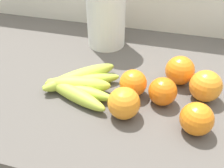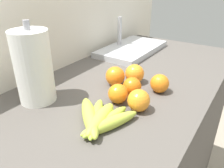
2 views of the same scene
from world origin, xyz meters
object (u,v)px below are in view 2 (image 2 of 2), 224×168
Objects in this scene: orange_back_right at (132,86)px; orange_center at (135,74)px; orange_front at (160,83)px; orange_far_right at (115,76)px; orange_back_left at (118,94)px; sink_basin at (132,48)px; orange_right at (139,100)px; banana_bunch at (99,119)px; paper_towel_roll at (34,67)px.

orange_center reaches higher than orange_back_right.
orange_far_right reaches higher than orange_front.
orange_back_right is 0.88× the size of orange_center.
orange_back_right is 0.97× the size of orange_front.
sink_basin reaches higher than orange_back_left.
orange_back_right is 0.93× the size of orange_right.
orange_far_right is at bearing 23.44° from banana_bunch.
paper_towel_roll is (-0.31, 0.21, 0.08)m from orange_center.
banana_bunch is 0.70m from sink_basin.
orange_back_left is at bearing -142.64° from orange_far_right.
orange_front is at bearing -12.38° from banana_bunch.
paper_towel_roll is (-0.21, 0.25, 0.09)m from orange_back_right.
paper_towel_roll is 0.66m from sink_basin.
orange_back_right is 0.10m from orange_right.
orange_center is (0.02, 0.12, 0.00)m from orange_front.
banana_bunch is 2.74× the size of orange_far_right.
orange_back_left is at bearing -59.68° from paper_towel_roll.
banana_bunch is at bearing -88.94° from paper_towel_roll.
sink_basin is (0.34, 0.21, -0.02)m from orange_center.
orange_right reaches higher than banana_bunch.
orange_back_left is (-0.11, -0.08, -0.00)m from orange_far_right.
orange_back_right is at bearing -49.79° from paper_towel_roll.
orange_center is (0.30, 0.05, 0.02)m from banana_bunch.
orange_center is at bearing 80.47° from orange_front.
orange_center is (0.06, -0.05, 0.00)m from orange_far_right.
banana_bunch is at bearing 167.62° from orange_front.
orange_far_right is at bearing 104.48° from orange_front.
orange_back_left is at bearing 169.92° from orange_back_right.
orange_center is at bearing 23.91° from orange_back_right.
orange_far_right is (0.24, 0.10, 0.02)m from banana_bunch.
paper_towel_roll is at bearing 112.98° from orange_right.
paper_towel_roll is at bearing 179.81° from sink_basin.
orange_back_right is at bearing -150.38° from sink_basin.
orange_center is 0.40m from sink_basin.
paper_towel_roll is at bearing 120.32° from orange_back_left.
orange_right is (-0.08, -0.07, 0.00)m from orange_back_right.
paper_towel_roll is (-0.14, 0.32, 0.09)m from orange_right.
paper_towel_roll is at bearing 130.21° from orange_back_right.
orange_back_left is 0.25× the size of paper_towel_roll.
orange_back_right is 0.34m from paper_towel_roll.
banana_bunch is at bearing -177.19° from orange_back_right.
orange_right is at bearing -138.93° from orange_back_right.
paper_towel_roll reaches higher than banana_bunch.
banana_bunch is at bearing -170.14° from orange_center.
paper_towel_roll is (-0.29, 0.32, 0.09)m from orange_front.
orange_back_left is 0.17m from orange_center.
sink_basin reaches higher than orange_center.
orange_back_left is at bearing 9.78° from banana_bunch.
orange_back_left is 0.29m from paper_towel_roll.
orange_front is 0.92× the size of orange_far_right.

